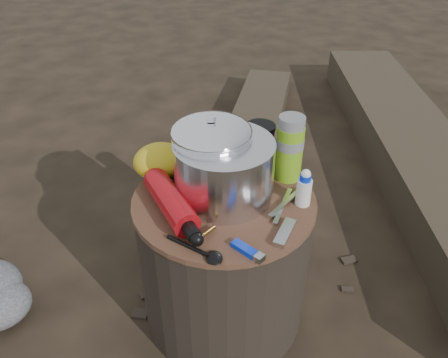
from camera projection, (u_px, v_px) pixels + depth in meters
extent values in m
plane|color=black|center=(224.00, 309.00, 1.38)|extent=(60.00, 60.00, 0.00)
cylinder|color=black|center=(224.00, 259.00, 1.26)|extent=(0.46, 0.46, 0.42)
cube|color=#352D20|center=(415.00, 152.00, 1.96)|extent=(0.81, 2.10, 0.17)
cube|color=#352D20|center=(254.00, 130.00, 2.19)|extent=(0.75, 1.26, 0.11)
cylinder|color=silver|center=(224.00, 170.00, 1.11)|extent=(0.25, 0.25, 0.15)
cylinder|color=white|center=(212.00, 155.00, 1.13)|extent=(0.19, 0.19, 0.19)
cylinder|color=#6EA51A|center=(290.00, 148.00, 1.17)|extent=(0.07, 0.07, 0.18)
cylinder|color=black|center=(260.00, 144.00, 1.25)|extent=(0.08, 0.08, 0.11)
ellipsoid|color=gold|center=(160.00, 161.00, 1.19)|extent=(0.14, 0.11, 0.10)
cube|color=#0E1551|center=(205.00, 142.00, 1.24)|extent=(0.10, 0.06, 0.13)
cube|color=#092CC4|center=(245.00, 249.00, 0.98)|extent=(0.06, 0.08, 0.01)
cube|color=#B8B8BD|center=(285.00, 233.00, 1.03)|extent=(0.08, 0.09, 0.01)
cylinder|color=silver|center=(304.00, 189.00, 1.10)|extent=(0.04, 0.04, 0.09)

